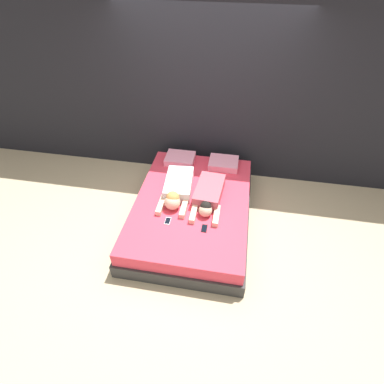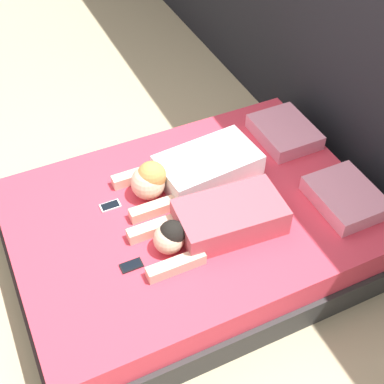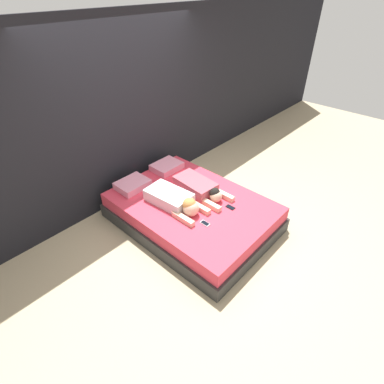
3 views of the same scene
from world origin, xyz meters
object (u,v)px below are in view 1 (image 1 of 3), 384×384
at_px(pillow_head_right, 223,163).
at_px(cell_phone_left, 168,221).
at_px(bed, 192,211).
at_px(person_left, 177,189).
at_px(pillow_head_left, 180,159).
at_px(cell_phone_right, 204,228).
at_px(person_right, 208,195).

relative_size(pillow_head_right, cell_phone_left, 3.63).
distance_m(bed, pillow_head_right, 0.95).
relative_size(person_left, cell_phone_left, 7.38).
height_order(pillow_head_left, cell_phone_right, pillow_head_left).
bearing_deg(bed, person_left, 159.29).
relative_size(bed, person_right, 2.48).
distance_m(person_left, person_right, 0.44).
relative_size(bed, cell_phone_left, 17.88).
bearing_deg(cell_phone_right, bed, 116.57).
distance_m(pillow_head_right, person_right, 0.82).
xyz_separation_m(bed, cell_phone_left, (-0.23, -0.43, 0.21)).
bearing_deg(cell_phone_right, pillow_head_left, 113.52).
xyz_separation_m(pillow_head_left, pillow_head_right, (0.68, 0.00, 0.00)).
relative_size(bed, pillow_head_right, 4.92).
height_order(pillow_head_right, person_left, person_left).
bearing_deg(bed, pillow_head_left, 111.77).
height_order(bed, pillow_head_right, pillow_head_right).
bearing_deg(person_right, pillow_head_right, 81.14).
height_order(bed, person_left, person_left).
height_order(pillow_head_right, cell_phone_left, pillow_head_right).
height_order(bed, cell_phone_right, cell_phone_right).
bearing_deg(pillow_head_right, person_left, -126.30).
xyz_separation_m(person_right, cell_phone_left, (-0.45, -0.48, -0.08)).
height_order(pillow_head_left, person_left, person_left).
bearing_deg(pillow_head_right, cell_phone_left, -114.04).
bearing_deg(person_right, bed, -168.33).
height_order(pillow_head_right, person_right, person_right).
xyz_separation_m(pillow_head_left, person_left, (0.12, -0.77, 0.04)).
relative_size(pillow_head_left, cell_phone_left, 3.63).
height_order(bed, pillow_head_left, pillow_head_left).
distance_m(pillow_head_left, cell_phone_right, 1.45).
bearing_deg(person_left, person_right, -5.25).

